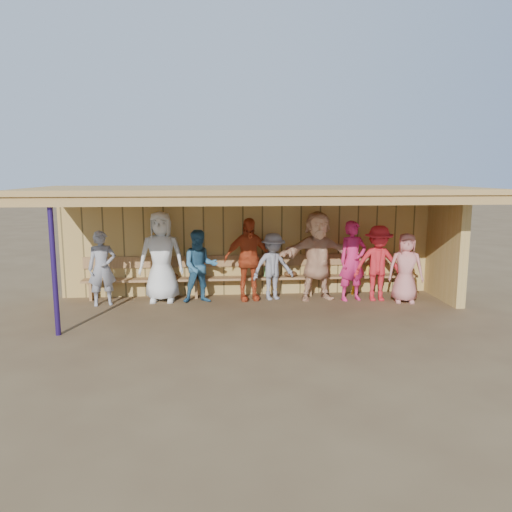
# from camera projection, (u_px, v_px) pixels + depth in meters

# --- Properties ---
(ground) EXTENTS (90.00, 90.00, 0.00)m
(ground) POSITION_uv_depth(u_px,v_px,m) (257.00, 309.00, 10.35)
(ground) COLOR brown
(ground) RESTS_ON ground
(player_a) EXTENTS (0.66, 0.52, 1.59)m
(player_a) POSITION_uv_depth(u_px,v_px,m) (102.00, 268.00, 10.51)
(player_a) COLOR gray
(player_a) RESTS_ON ground
(player_b) EXTENTS (0.98, 0.66, 1.98)m
(player_b) POSITION_uv_depth(u_px,v_px,m) (161.00, 257.00, 10.81)
(player_b) COLOR white
(player_b) RESTS_ON ground
(player_c) EXTENTS (0.84, 0.69, 1.58)m
(player_c) POSITION_uv_depth(u_px,v_px,m) (200.00, 266.00, 10.74)
(player_c) COLOR #306385
(player_c) RESTS_ON ground
(player_d) EXTENTS (1.13, 0.62, 1.82)m
(player_d) POSITION_uv_depth(u_px,v_px,m) (248.00, 259.00, 10.93)
(player_d) COLOR #C0431E
(player_d) RESTS_ON ground
(player_e) EXTENTS (1.08, 0.82, 1.48)m
(player_e) POSITION_uv_depth(u_px,v_px,m) (273.00, 266.00, 11.00)
(player_e) COLOR gray
(player_e) RESTS_ON ground
(player_f) EXTENTS (1.88, 0.78, 1.96)m
(player_f) POSITION_uv_depth(u_px,v_px,m) (317.00, 256.00, 10.97)
(player_f) COLOR #E3A980
(player_f) RESTS_ON ground
(player_g) EXTENTS (0.72, 0.56, 1.76)m
(player_g) POSITION_uv_depth(u_px,v_px,m) (353.00, 261.00, 10.92)
(player_g) COLOR #CF215E
(player_g) RESTS_ON ground
(player_h) EXTENTS (0.82, 0.62, 1.51)m
(player_h) POSITION_uv_depth(u_px,v_px,m) (406.00, 268.00, 10.76)
(player_h) COLOR #C5756E
(player_h) RESTS_ON ground
(player_extra) EXTENTS (1.10, 0.68, 1.66)m
(player_extra) POSITION_uv_depth(u_px,v_px,m) (378.00, 263.00, 10.89)
(player_extra) COLOR red
(player_extra) RESTS_ON ground
(dugout_structure) EXTENTS (8.80, 3.20, 2.50)m
(dugout_structure) POSITION_uv_depth(u_px,v_px,m) (273.00, 224.00, 10.77)
(dugout_structure) COLOR tan
(dugout_structure) RESTS_ON ground
(bench) EXTENTS (7.60, 0.34, 0.93)m
(bench) POSITION_uv_depth(u_px,v_px,m) (253.00, 273.00, 11.35)
(bench) COLOR #A37545
(bench) RESTS_ON ground
(dugout_equipment) EXTENTS (5.68, 0.62, 0.80)m
(dugout_equipment) POSITION_uv_depth(u_px,v_px,m) (247.00, 276.00, 11.22)
(dugout_equipment) COLOR orange
(dugout_equipment) RESTS_ON ground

